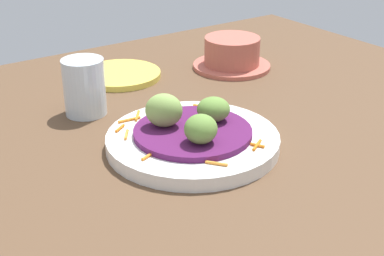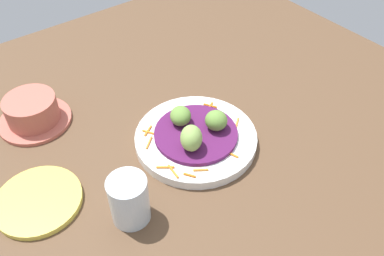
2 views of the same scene
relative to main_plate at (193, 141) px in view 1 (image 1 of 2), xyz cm
name	(u,v)px [view 1 (image 1 of 2)]	position (x,y,z in cm)	size (l,w,h in cm)	color
table_surface	(243,158)	(4.96, -5.11, -1.97)	(110.00, 110.00, 2.00)	brown
main_plate	(193,141)	(0.00, 0.00, 0.00)	(23.94, 23.94, 1.94)	white
cabbage_bed	(193,132)	(0.00, 0.00, 1.39)	(16.34, 16.34, 0.84)	#51194C
carrot_garnish	(177,127)	(-0.58, 3.00, 1.17)	(17.03, 20.82, 0.40)	orange
guac_scoop_left	(213,109)	(4.03, 0.70, 3.55)	(4.12, 4.68, 3.48)	olive
guac_scoop_center	(164,110)	(-2.62, 3.14, 4.17)	(4.07, 5.14, 4.72)	#84A851
guac_scoop_right	(201,129)	(-1.41, -3.84, 3.74)	(4.39, 4.29, 3.87)	olive
side_plate_small	(122,74)	(5.39, 30.45, -0.43)	(14.95, 14.95, 1.09)	#E0CC4C
terracotta_bowl	(232,54)	(25.10, 22.91, 1.75)	(14.80, 14.80, 6.05)	#B75B4C
water_glass	(84,87)	(-7.07, 19.12, 3.47)	(6.49, 6.49, 8.88)	silver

